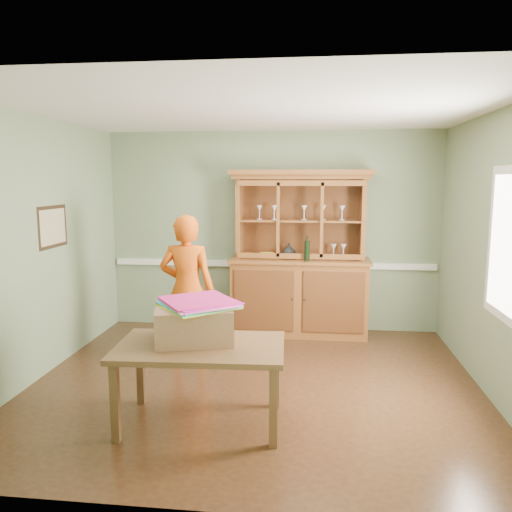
# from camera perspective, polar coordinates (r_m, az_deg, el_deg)

# --- Properties ---
(floor) EXTENTS (4.50, 4.50, 0.00)m
(floor) POSITION_cam_1_polar(r_m,az_deg,el_deg) (5.24, -0.15, -14.37)
(floor) COLOR #4D2E19
(floor) RESTS_ON ground
(ceiling) EXTENTS (4.50, 4.50, 0.00)m
(ceiling) POSITION_cam_1_polar(r_m,az_deg,el_deg) (4.86, -0.16, 16.35)
(ceiling) COLOR white
(ceiling) RESTS_ON wall_back
(wall_back) EXTENTS (4.50, 0.00, 4.50)m
(wall_back) POSITION_cam_1_polar(r_m,az_deg,el_deg) (6.84, 1.81, 2.82)
(wall_back) COLOR gray
(wall_back) RESTS_ON floor
(wall_left) EXTENTS (0.00, 4.00, 4.00)m
(wall_left) POSITION_cam_1_polar(r_m,az_deg,el_deg) (5.60, -23.69, 0.75)
(wall_left) COLOR gray
(wall_left) RESTS_ON floor
(wall_right) EXTENTS (0.00, 4.00, 4.00)m
(wall_right) POSITION_cam_1_polar(r_m,az_deg,el_deg) (5.12, 25.71, -0.06)
(wall_right) COLOR gray
(wall_right) RESTS_ON floor
(wall_front) EXTENTS (4.50, 0.00, 4.50)m
(wall_front) POSITION_cam_1_polar(r_m,az_deg,el_deg) (2.93, -4.77, -5.27)
(wall_front) COLOR gray
(wall_front) RESTS_ON floor
(chair_rail) EXTENTS (4.41, 0.05, 0.08)m
(chair_rail) POSITION_cam_1_polar(r_m,az_deg,el_deg) (6.88, 1.77, -0.94)
(chair_rail) COLOR white
(chair_rail) RESTS_ON wall_back
(framed_map) EXTENTS (0.03, 0.60, 0.46)m
(framed_map) POSITION_cam_1_polar(r_m,az_deg,el_deg) (5.82, -22.16, 3.11)
(framed_map) COLOR black
(framed_map) RESTS_ON wall_left
(window_panel) EXTENTS (0.03, 0.96, 1.36)m
(window_panel) POSITION_cam_1_polar(r_m,az_deg,el_deg) (4.82, 26.75, 1.16)
(window_panel) COLOR white
(window_panel) RESTS_ON wall_right
(china_hutch) EXTENTS (1.85, 0.61, 2.18)m
(china_hutch) POSITION_cam_1_polar(r_m,az_deg,el_deg) (6.67, 4.97, -2.46)
(china_hutch) COLOR brown
(china_hutch) RESTS_ON floor
(dining_table) EXTENTS (1.43, 0.90, 0.70)m
(dining_table) POSITION_cam_1_polar(r_m,az_deg,el_deg) (4.27, -6.37, -11.08)
(dining_table) COLOR brown
(dining_table) RESTS_ON floor
(cardboard_box) EXTENTS (0.74, 0.65, 0.30)m
(cardboard_box) POSITION_cam_1_polar(r_m,az_deg,el_deg) (4.31, -7.08, -7.66)
(cardboard_box) COLOR #A67655
(cardboard_box) RESTS_ON dining_table
(kite_stack) EXTENTS (0.77, 0.77, 0.05)m
(kite_stack) POSITION_cam_1_polar(r_m,az_deg,el_deg) (4.27, -6.51, -5.39)
(kite_stack) COLOR yellow
(kite_stack) RESTS_ON cardboard_box
(person) EXTENTS (0.61, 0.40, 1.68)m
(person) POSITION_cam_1_polar(r_m,az_deg,el_deg) (5.61, -7.87, -3.85)
(person) COLOR #E4570E
(person) RESTS_ON floor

